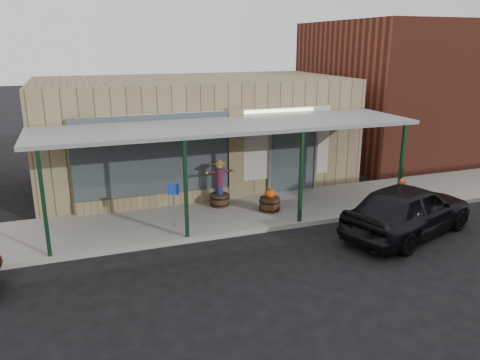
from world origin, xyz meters
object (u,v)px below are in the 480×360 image
object	(u,v)px
parked_sedan	(408,209)
barrel_scarecrow	(220,190)
handicap_sign	(174,202)
barrel_pumpkin	(270,203)

from	to	relation	value
parked_sedan	barrel_scarecrow	bearing A→B (deg)	29.99
handicap_sign	parked_sedan	distance (m)	6.89
barrel_pumpkin	parked_sedan	size ratio (longest dim) A/B	0.16
barrel_pumpkin	parked_sedan	bearing A→B (deg)	-42.60
handicap_sign	parked_sedan	bearing A→B (deg)	-2.73
barrel_pumpkin	barrel_scarecrow	bearing A→B (deg)	143.73
barrel_pumpkin	parked_sedan	xyz separation A→B (m)	(3.19, -2.93, 0.37)
barrel_scarecrow	barrel_pumpkin	xyz separation A→B (m)	(1.41, -1.04, -0.27)
barrel_scarecrow	barrel_pumpkin	size ratio (longest dim) A/B	2.00
barrel_scarecrow	parked_sedan	distance (m)	6.08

